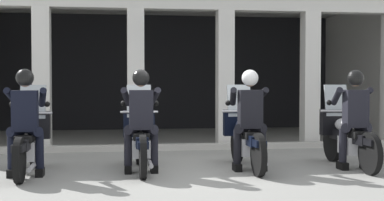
# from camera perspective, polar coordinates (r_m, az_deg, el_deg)

# --- Properties ---
(ground_plane) EXTENTS (80.00, 80.00, 0.00)m
(ground_plane) POSITION_cam_1_polar(r_m,az_deg,el_deg) (11.34, -1.90, -5.06)
(ground_plane) COLOR gray
(station_building) EXTENTS (10.71, 5.12, 3.53)m
(station_building) POSITION_cam_1_polar(r_m,az_deg,el_deg) (13.95, -2.49, 5.43)
(station_building) COLOR black
(station_building) RESTS_ON ground
(kerb_strip) EXTENTS (10.21, 0.24, 0.12)m
(kerb_strip) POSITION_cam_1_polar(r_m,az_deg,el_deg) (10.95, -0.89, -5.00)
(kerb_strip) COLOR #B7B5AD
(kerb_strip) RESTS_ON ground
(motorcycle_far_left) EXTENTS (0.62, 2.04, 1.35)m
(motorcycle_far_left) POSITION_cam_1_polar(r_m,az_deg,el_deg) (8.48, -17.07, -4.13)
(motorcycle_far_left) COLOR black
(motorcycle_far_left) RESTS_ON ground
(police_officer_far_left) EXTENTS (0.63, 0.61, 1.58)m
(police_officer_far_left) POSITION_cam_1_polar(r_m,az_deg,el_deg) (8.16, -17.42, -1.28)
(police_officer_far_left) COLOR black
(police_officer_far_left) RESTS_ON ground
(motorcycle_center_left) EXTENTS (0.62, 2.04, 1.35)m
(motorcycle_center_left) POSITION_cam_1_polar(r_m,az_deg,el_deg) (8.47, -5.56, -4.06)
(motorcycle_center_left) COLOR black
(motorcycle_center_left) RESTS_ON ground
(police_officer_center_left) EXTENTS (0.63, 0.61, 1.58)m
(police_officer_center_left) POSITION_cam_1_polar(r_m,az_deg,el_deg) (8.16, -5.49, -1.21)
(police_officer_center_left) COLOR black
(police_officer_center_left) RESTS_ON ground
(motorcycle_center_right) EXTENTS (0.62, 2.04, 1.35)m
(motorcycle_center_right) POSITION_cam_1_polar(r_m,az_deg,el_deg) (8.67, 5.73, -3.92)
(motorcycle_center_right) COLOR black
(motorcycle_center_right) RESTS_ON ground
(police_officer_center_right) EXTENTS (0.63, 0.61, 1.58)m
(police_officer_center_right) POSITION_cam_1_polar(r_m,az_deg,el_deg) (8.36, 6.20, -1.13)
(police_officer_center_right) COLOR black
(police_officer_center_right) RESTS_ON ground
(motorcycle_far_right) EXTENTS (0.62, 2.04, 1.35)m
(motorcycle_far_right) POSITION_cam_1_polar(r_m,az_deg,el_deg) (9.14, 16.26, -3.69)
(motorcycle_far_right) COLOR black
(motorcycle_far_right) RESTS_ON ground
(police_officer_far_right) EXTENTS (0.63, 0.61, 1.58)m
(police_officer_far_right) POSITION_cam_1_polar(r_m,az_deg,el_deg) (8.85, 17.04, -1.04)
(police_officer_far_right) COLOR black
(police_officer_far_right) RESTS_ON ground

